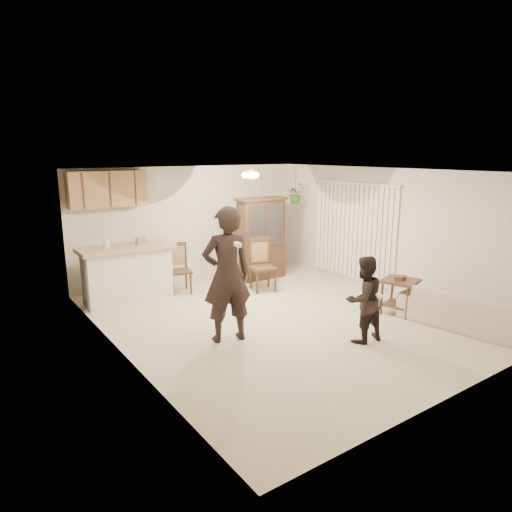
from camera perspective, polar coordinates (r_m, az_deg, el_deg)
floor at (r=8.03m, az=3.03°, el=-7.60°), size 6.50×6.50×0.00m
ceiling at (r=7.52m, az=3.26°, el=10.53°), size 5.50×6.50×0.02m
wall_back at (r=10.39m, az=-7.99°, el=4.17°), size 5.50×0.02×2.50m
wall_front at (r=5.58m, az=24.23°, el=-4.54°), size 5.50×0.02×2.50m
wall_left at (r=6.40m, az=-16.65°, el=-1.76°), size 0.02×6.50×2.50m
wall_right at (r=9.60m, az=16.21°, el=3.05°), size 0.02×6.50×2.50m
breakfast_bar at (r=9.02m, az=-15.71°, el=-2.41°), size 1.60×0.55×1.00m
bar_top at (r=8.90m, az=-15.93°, el=1.01°), size 1.75×0.70×0.08m
upper_cabinets at (r=9.42m, az=-18.08°, el=7.97°), size 1.50×0.34×0.70m
vertical_blinds at (r=10.17m, az=12.09°, el=2.96°), size 0.06×2.30×2.10m
ceiling_fixture at (r=8.61m, az=-0.70°, el=10.19°), size 0.36×0.36×0.20m
hanging_plant at (r=10.87m, az=4.96°, el=7.82°), size 0.43×0.37×0.48m
plant_cord at (r=10.85m, az=4.99°, el=9.53°), size 0.01×0.01×0.65m
sofa at (r=8.20m, az=25.15°, el=-5.71°), size 1.01×1.96×0.73m
adult at (r=6.82m, az=-3.64°, el=-3.40°), size 0.73×0.56×1.80m
child at (r=7.01m, az=13.31°, el=-5.20°), size 0.69×0.56×1.35m
china_hutch at (r=10.21m, az=0.66°, el=2.14°), size 1.16×0.45×1.82m
side_table at (r=8.47m, az=17.46°, el=-4.79°), size 0.71×0.71×0.69m
chair_bar at (r=9.40m, az=-9.53°, el=-2.86°), size 0.53×0.53×1.00m
chair_hutch_left at (r=9.40m, az=0.87°, el=-2.53°), size 0.59×0.59×1.09m
chair_hutch_right at (r=11.23m, az=0.88°, el=0.08°), size 0.50×0.50×1.11m
controller_adult at (r=6.21m, az=-2.29°, el=1.43°), size 0.09×0.19×0.05m
controller_child at (r=6.76m, az=15.18°, el=-4.77°), size 0.04×0.12×0.04m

